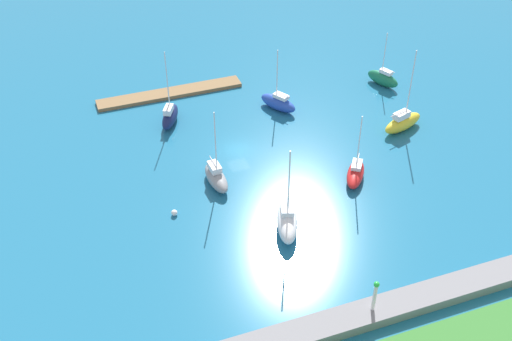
# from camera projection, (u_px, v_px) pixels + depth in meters

# --- Properties ---
(water) EXTENTS (160.00, 160.00, 0.00)m
(water) POSITION_uv_depth(u_px,v_px,m) (238.00, 150.00, 81.84)
(water) COLOR #1E668C
(water) RESTS_ON ground
(pier_dock) EXTENTS (21.52, 2.77, 0.54)m
(pier_dock) POSITION_uv_depth(u_px,v_px,m) (170.00, 93.00, 92.75)
(pier_dock) COLOR olive
(pier_dock) RESTS_ON ground
(breakwater) EXTENTS (74.86, 2.95, 1.13)m
(breakwater) POSITION_uv_depth(u_px,v_px,m) (341.00, 322.00, 58.87)
(breakwater) COLOR gray
(breakwater) RESTS_ON ground
(harbor_beacon) EXTENTS (0.56, 0.56, 3.73)m
(harbor_beacon) POSITION_uv_depth(u_px,v_px,m) (375.00, 294.00, 58.08)
(harbor_beacon) COLOR silver
(harbor_beacon) RESTS_ON breakwater
(sailboat_blue_off_beacon) EXTENTS (4.70, 6.08, 9.22)m
(sailboat_blue_off_beacon) POSITION_uv_depth(u_px,v_px,m) (278.00, 103.00, 89.04)
(sailboat_blue_off_beacon) COLOR #2347B2
(sailboat_blue_off_beacon) RESTS_ON water
(sailboat_navy_far_south) EXTENTS (4.20, 5.91, 10.76)m
(sailboat_navy_far_south) POSITION_uv_depth(u_px,v_px,m) (170.00, 116.00, 86.06)
(sailboat_navy_far_south) COLOR #141E4C
(sailboat_navy_far_south) RESTS_ON water
(sailboat_white_center_basin) EXTENTS (4.45, 7.21, 11.03)m
(sailboat_white_center_basin) POSITION_uv_depth(u_px,v_px,m) (287.00, 221.00, 69.03)
(sailboat_white_center_basin) COLOR white
(sailboat_white_center_basin) RESTS_ON water
(sailboat_red_inner_mooring) EXTENTS (4.94, 5.86, 9.32)m
(sailboat_red_inner_mooring) POSITION_uv_depth(u_px,v_px,m) (356.00, 173.00, 76.39)
(sailboat_red_inner_mooring) COLOR red
(sailboat_red_inner_mooring) RESTS_ON water
(sailboat_green_west_end) EXTENTS (3.69, 5.50, 8.43)m
(sailboat_green_west_end) POSITION_uv_depth(u_px,v_px,m) (383.00, 78.00, 94.49)
(sailboat_green_west_end) COLOR #19724C
(sailboat_green_west_end) RESTS_ON water
(sailboat_gray_outer_mooring) EXTENTS (2.38, 5.91, 10.49)m
(sailboat_gray_outer_mooring) POSITION_uv_depth(u_px,v_px,m) (216.00, 177.00, 75.50)
(sailboat_gray_outer_mooring) COLOR gray
(sailboat_gray_outer_mooring) RESTS_ON water
(sailboat_yellow_lone_south) EXTENTS (6.87, 3.86, 11.77)m
(sailboat_yellow_lone_south) POSITION_uv_depth(u_px,v_px,m) (403.00, 122.00, 84.86)
(sailboat_yellow_lone_south) COLOR yellow
(sailboat_yellow_lone_south) RESTS_ON water
(mooring_buoy_white) EXTENTS (0.71, 0.71, 0.71)m
(mooring_buoy_white) POSITION_uv_depth(u_px,v_px,m) (174.00, 213.00, 71.47)
(mooring_buoy_white) COLOR white
(mooring_buoy_white) RESTS_ON water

